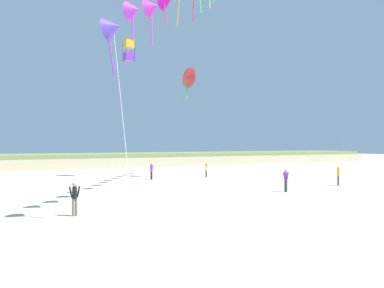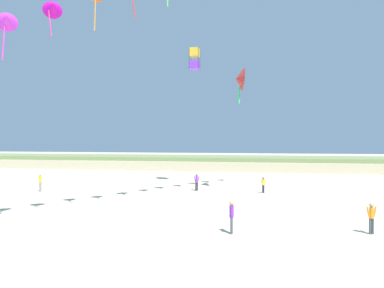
{
  "view_description": "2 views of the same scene",
  "coord_description": "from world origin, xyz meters",
  "px_view_note": "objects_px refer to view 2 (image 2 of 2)",
  "views": [
    {
      "loc": [
        -16.3,
        -17.48,
        3.62
      ],
      "look_at": [
        -1.29,
        8.57,
        3.65
      ],
      "focal_mm": 38.0,
      "sensor_mm": 36.0,
      "label": 1
    },
    {
      "loc": [
        6.53,
        -12.5,
        4.98
      ],
      "look_at": [
        2.22,
        10.91,
        4.72
      ],
      "focal_mm": 32.0,
      "sensor_mm": 36.0,
      "label": 2
    }
  ],
  "objects_px": {
    "person_far_left": "(263,184)",
    "person_far_right": "(371,216)",
    "person_near_left": "(197,181)",
    "person_far_center": "(40,181)",
    "large_kite_low_lead": "(195,59)",
    "large_kite_mid_trail": "(239,79)",
    "person_near_right": "(232,215)"
  },
  "relations": [
    {
      "from": "person_far_left",
      "to": "large_kite_low_lead",
      "type": "xyz_separation_m",
      "value": [
        -7.35,
        4.34,
        13.1
      ]
    },
    {
      "from": "person_far_right",
      "to": "person_far_center",
      "type": "xyz_separation_m",
      "value": [
        -26.44,
        10.27,
        0.05
      ]
    },
    {
      "from": "person_far_right",
      "to": "large_kite_mid_trail",
      "type": "distance_m",
      "value": 18.63
    },
    {
      "from": "person_near_left",
      "to": "person_far_left",
      "type": "xyz_separation_m",
      "value": [
        6.43,
        -0.3,
        -0.09
      ]
    },
    {
      "from": "person_near_right",
      "to": "person_far_right",
      "type": "height_order",
      "value": "person_near_right"
    },
    {
      "from": "person_near_left",
      "to": "person_far_left",
      "type": "relative_size",
      "value": 1.1
    },
    {
      "from": "person_far_left",
      "to": "large_kite_mid_trail",
      "type": "bearing_deg",
      "value": 169.37
    },
    {
      "from": "person_far_right",
      "to": "large_kite_low_lead",
      "type": "distance_m",
      "value": 25.38
    },
    {
      "from": "person_near_right",
      "to": "person_near_left",
      "type": "bearing_deg",
      "value": 106.5
    },
    {
      "from": "person_near_left",
      "to": "person_far_right",
      "type": "relative_size",
      "value": 0.98
    },
    {
      "from": "large_kite_low_lead",
      "to": "large_kite_mid_trail",
      "type": "bearing_deg",
      "value": -37.59
    },
    {
      "from": "large_kite_low_lead",
      "to": "person_far_left",
      "type": "bearing_deg",
      "value": -30.56
    },
    {
      "from": "person_far_center",
      "to": "person_far_right",
      "type": "bearing_deg",
      "value": -21.22
    },
    {
      "from": "person_near_right",
      "to": "large_kite_mid_trail",
      "type": "bearing_deg",
      "value": 91.0
    },
    {
      "from": "person_far_left",
      "to": "person_far_center",
      "type": "distance_m",
      "value": 21.38
    },
    {
      "from": "large_kite_mid_trail",
      "to": "large_kite_low_lead",
      "type": "bearing_deg",
      "value": 142.41
    },
    {
      "from": "person_far_left",
      "to": "person_far_right",
      "type": "xyz_separation_m",
      "value": [
        5.3,
        -13.42,
        0.11
      ]
    },
    {
      "from": "person_near_left",
      "to": "large_kite_mid_trail",
      "type": "xyz_separation_m",
      "value": [
        4.17,
        0.12,
        9.94
      ]
    },
    {
      "from": "person_far_left",
      "to": "person_far_right",
      "type": "distance_m",
      "value": 14.42
    },
    {
      "from": "person_near_left",
      "to": "large_kite_low_lead",
      "type": "xyz_separation_m",
      "value": [
        -0.91,
        4.03,
        13.02
      ]
    },
    {
      "from": "person_far_right",
      "to": "large_kite_mid_trail",
      "type": "height_order",
      "value": "large_kite_mid_trail"
    },
    {
      "from": "person_near_left",
      "to": "person_near_right",
      "type": "xyz_separation_m",
      "value": [
        4.43,
        -14.97,
        0.06
      ]
    },
    {
      "from": "person_near_left",
      "to": "large_kite_low_lead",
      "type": "relative_size",
      "value": 0.71
    },
    {
      "from": "person_near_right",
      "to": "large_kite_mid_trail",
      "type": "xyz_separation_m",
      "value": [
        -0.26,
        15.09,
        9.88
      ]
    },
    {
      "from": "person_near_right",
      "to": "large_kite_mid_trail",
      "type": "height_order",
      "value": "large_kite_mid_trail"
    },
    {
      "from": "person_near_left",
      "to": "person_far_center",
      "type": "xyz_separation_m",
      "value": [
        -14.71,
        -3.46,
        0.07
      ]
    },
    {
      "from": "person_near_left",
      "to": "person_far_right",
      "type": "xyz_separation_m",
      "value": [
        11.73,
        -13.72,
        0.02
      ]
    },
    {
      "from": "person_near_left",
      "to": "person_far_center",
      "type": "bearing_deg",
      "value": -166.78
    },
    {
      "from": "person_near_left",
      "to": "person_far_left",
      "type": "distance_m",
      "value": 6.44
    },
    {
      "from": "person_far_right",
      "to": "person_far_center",
      "type": "bearing_deg",
      "value": 158.78
    },
    {
      "from": "person_far_left",
      "to": "large_kite_low_lead",
      "type": "relative_size",
      "value": 0.64
    },
    {
      "from": "person_near_left",
      "to": "person_far_center",
      "type": "relative_size",
      "value": 0.93
    }
  ]
}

